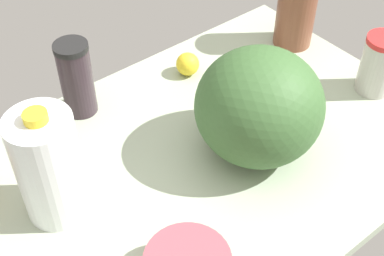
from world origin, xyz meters
The scene contains 7 objects.
countertop centered at (0.00, 0.00, 1.50)cm, with size 120.00×76.00×3.00cm, color #A1AF94.
shaker_bottle centered at (10.67, -30.59, 12.82)cm, with size 8.13×8.13×19.56cm.
watermelon centered at (-13.50, 6.22, 15.92)cm, with size 28.08×28.08×25.84cm, color #385E2F.
chocolate_milk_jug centered at (-51.54, -18.21, 15.16)cm, with size 10.76×10.76×25.88cm.
milk_jug centered at (29.87, -6.81, 15.41)cm, with size 12.91×12.91×26.38cm.
tumbler_cup centered at (-52.39, 9.63, 10.92)cm, with size 9.27×9.27×15.76cm.
lemon_by_jug centered at (-19.00, -25.53, 6.10)cm, with size 6.21×6.21×6.21cm, color yellow.
Camera 1 is at (51.62, 64.33, 91.97)cm, focal length 50.00 mm.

